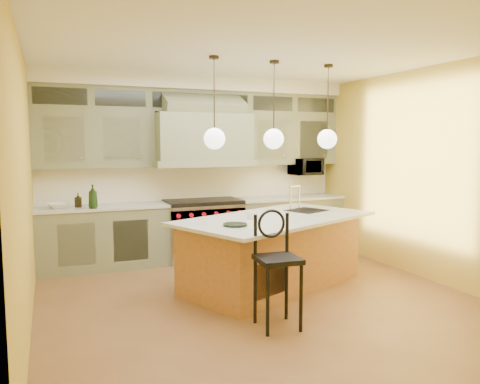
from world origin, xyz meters
name	(u,v)px	position (x,y,z in m)	size (l,w,h in m)	color
floor	(258,299)	(0.00, 0.00, 0.00)	(5.00, 5.00, 0.00)	brown
ceiling	(259,52)	(0.00, 0.00, 2.90)	(5.00, 5.00, 0.00)	white
wall_back	(196,168)	(0.00, 2.50, 1.45)	(5.00, 5.00, 0.00)	gold
wall_front	(412,205)	(0.00, -2.50, 1.45)	(5.00, 5.00, 0.00)	gold
wall_left	(24,186)	(-2.50, 0.00, 1.45)	(5.00, 5.00, 0.00)	gold
wall_right	(424,174)	(2.50, 0.00, 1.45)	(5.00, 5.00, 0.00)	gold
back_cabinetry	(201,170)	(0.00, 2.23, 1.43)	(5.00, 0.77, 2.90)	#737B5B
range	(203,229)	(0.00, 2.14, 0.49)	(1.20, 0.74, 0.96)	silver
kitchen_island	(273,250)	(0.41, 0.42, 0.47)	(2.95, 2.30, 1.35)	#916033
counter_stool	(277,261)	(-0.18, -0.84, 0.68)	(0.44, 0.44, 1.19)	black
microwave	(306,167)	(1.95, 2.25, 1.45)	(0.54, 0.37, 0.30)	black
oil_bottle_a	(93,197)	(-1.71, 1.92, 1.11)	(0.13, 0.13, 0.34)	black
oil_bottle_b	(78,200)	(-1.89, 2.15, 1.04)	(0.09, 0.10, 0.21)	black
fruit_bowl	(58,205)	(-2.17, 2.15, 0.98)	(0.31, 0.31, 0.07)	white
cup	(250,215)	(0.04, 0.34, 0.97)	(0.10, 0.10, 0.10)	white
pendant_left	(214,136)	(-0.40, 0.42, 1.95)	(0.26, 0.26, 1.11)	#2D2319
pendant_center	(274,137)	(0.40, 0.42, 1.95)	(0.26, 0.26, 1.11)	#2D2319
pendant_right	(327,137)	(1.20, 0.42, 1.95)	(0.26, 0.26, 1.11)	#2D2319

